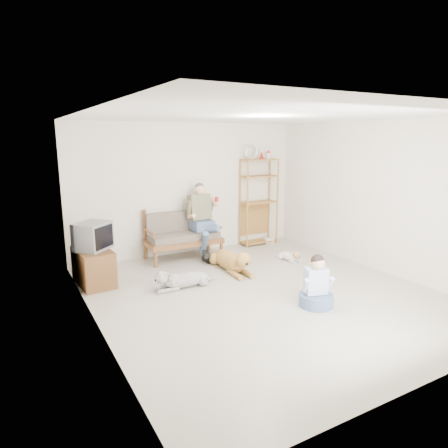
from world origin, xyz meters
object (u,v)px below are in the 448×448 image
etagere (259,201)px  golden_retriever (232,261)px  tv_stand (93,267)px  loveseat (182,234)px

etagere → golden_retriever: size_ratio=1.48×
tv_stand → golden_retriever: (2.36, -0.50, -0.11)m
loveseat → golden_retriever: bearing=-68.2°
etagere → golden_retriever: bearing=-137.9°
etagere → tv_stand: 4.01m
loveseat → tv_stand: loveseat is taller
loveseat → tv_stand: bearing=-158.8°
tv_stand → etagere: bearing=7.6°
etagere → tv_stand: size_ratio=2.40×
loveseat → etagere: (1.95, 0.14, 0.51)m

